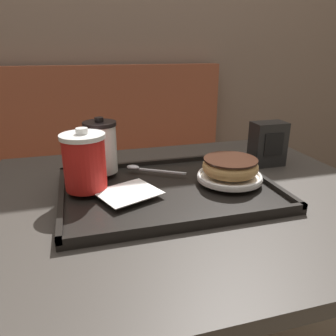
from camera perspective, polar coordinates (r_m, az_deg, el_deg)
The scene contains 11 objects.
wall_behind at distance 1.80m, azimuth -9.00°, elevation 23.86°, with size 8.00×0.05×2.40m.
booth_bench at distance 1.73m, azimuth -11.63°, elevation -6.47°, with size 1.34×0.44×1.00m.
cafe_table at distance 0.88m, azimuth 2.81°, elevation -14.78°, with size 0.95×0.79×0.75m.
serving_tray at distance 0.79m, azimuth -0.00°, elevation -3.89°, with size 0.50×0.37×0.02m.
napkin_paper at distance 0.74m, azimuth -6.93°, elevation -4.24°, with size 0.16×0.15×0.00m.
coffee_cup_front at distance 0.76m, azimuth -14.34°, elevation 1.14°, with size 0.10×0.10×0.14m.
coffee_cup_rear at distance 0.85m, azimuth -11.59°, elevation 3.64°, with size 0.08×0.08×0.14m.
plate_with_chocolate_donut at distance 0.82m, azimuth 10.61°, elevation -1.41°, with size 0.16×0.16×0.01m.
donut_chocolate_glazed at distance 0.81m, azimuth 10.73°, elevation 0.35°, with size 0.14×0.14×0.04m.
spoon at distance 0.87m, azimuth -4.49°, elevation -0.08°, with size 0.15×0.10×0.01m.
napkin_dispenser at distance 1.00m, azimuth 16.98°, elevation 4.05°, with size 0.10×0.06×0.13m.
Camera 1 is at (-0.23, -0.68, 1.08)m, focal length 35.00 mm.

